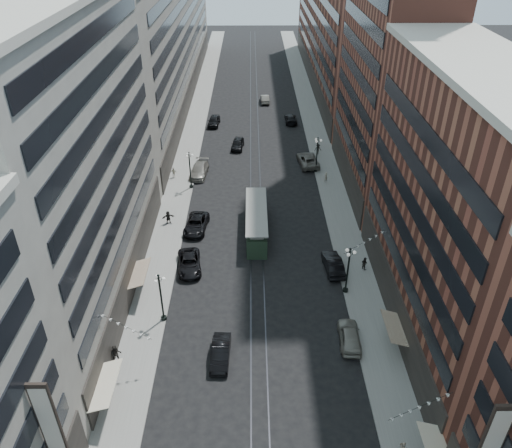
{
  "coord_description": "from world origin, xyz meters",
  "views": [
    {
      "loc": [
        -0.56,
        -8.09,
        34.24
      ],
      "look_at": [
        -0.11,
        37.56,
        5.0
      ],
      "focal_mm": 35.0,
      "sensor_mm": 36.0,
      "label": 1
    }
  ],
  "objects_px": {
    "car_10": "(333,264)",
    "car_13": "(238,144)",
    "lamppost_sw_mid": "(190,169)",
    "lamppost_sw_far": "(161,296)",
    "lamppost_se_mid": "(317,153)",
    "car_12": "(291,119)",
    "car_7": "(196,224)",
    "car_14": "(265,99)",
    "pedestrian_7": "(364,263)",
    "pedestrian_8": "(326,177)",
    "car_2": "(189,263)",
    "car_11": "(308,160)",
    "car_4": "(350,336)",
    "pedestrian_5": "(168,217)",
    "car_9": "(214,121)",
    "car_5": "(221,353)",
    "pedestrian_2": "(116,354)",
    "pedestrian_6": "(174,173)",
    "pedestrian_9": "(318,149)",
    "streetcar": "(256,222)",
    "car_8": "(199,170)",
    "lamppost_se_far": "(348,269)"
  },
  "relations": [
    {
      "from": "car_11",
      "to": "pedestrian_6",
      "type": "distance_m",
      "value": 20.75
    },
    {
      "from": "car_10",
      "to": "pedestrian_6",
      "type": "xyz_separation_m",
      "value": [
        -20.47,
        22.4,
        0.08
      ]
    },
    {
      "from": "car_8",
      "to": "car_10",
      "type": "height_order",
      "value": "car_8"
    },
    {
      "from": "lamppost_se_far",
      "to": "car_13",
      "type": "relative_size",
      "value": 1.19
    },
    {
      "from": "pedestrian_6",
      "to": "car_12",
      "type": "bearing_deg",
      "value": -126.63
    },
    {
      "from": "car_8",
      "to": "car_11",
      "type": "bearing_deg",
      "value": 17.26
    },
    {
      "from": "lamppost_sw_far",
      "to": "car_14",
      "type": "relative_size",
      "value": 1.18
    },
    {
      "from": "streetcar",
      "to": "car_4",
      "type": "bearing_deg",
      "value": -65.62
    },
    {
      "from": "car_2",
      "to": "car_11",
      "type": "distance_m",
      "value": 30.67
    },
    {
      "from": "lamppost_sw_far",
      "to": "streetcar",
      "type": "height_order",
      "value": "lamppost_sw_far"
    },
    {
      "from": "pedestrian_7",
      "to": "pedestrian_8",
      "type": "relative_size",
      "value": 0.99
    },
    {
      "from": "lamppost_se_mid",
      "to": "streetcar",
      "type": "distance_m",
      "value": 19.01
    },
    {
      "from": "lamppost_sw_mid",
      "to": "lamppost_sw_far",
      "type": "bearing_deg",
      "value": -90.0
    },
    {
      "from": "pedestrian_8",
      "to": "pedestrian_9",
      "type": "distance_m",
      "value": 9.59
    },
    {
      "from": "lamppost_se_mid",
      "to": "car_12",
      "type": "height_order",
      "value": "lamppost_se_mid"
    },
    {
      "from": "car_4",
      "to": "car_13",
      "type": "xyz_separation_m",
      "value": [
        -11.26,
        43.99,
        -0.01
      ]
    },
    {
      "from": "pedestrian_2",
      "to": "pedestrian_6",
      "type": "relative_size",
      "value": 1.29
    },
    {
      "from": "lamppost_se_far",
      "to": "pedestrian_5",
      "type": "xyz_separation_m",
      "value": [
        -20.35,
        13.57,
        -2.11
      ]
    },
    {
      "from": "car_9",
      "to": "pedestrian_5",
      "type": "relative_size",
      "value": 2.94
    },
    {
      "from": "car_8",
      "to": "car_10",
      "type": "relative_size",
      "value": 1.15
    },
    {
      "from": "car_10",
      "to": "car_7",
      "type": "bearing_deg",
      "value": -32.55
    },
    {
      "from": "lamppost_sw_mid",
      "to": "pedestrian_7",
      "type": "relative_size",
      "value": 3.64
    },
    {
      "from": "car_2",
      "to": "car_5",
      "type": "xyz_separation_m",
      "value": [
        4.12,
        -13.2,
        0.01
      ]
    },
    {
      "from": "lamppost_sw_mid",
      "to": "car_5",
      "type": "xyz_separation_m",
      "value": [
        5.8,
        -32.0,
        -2.34
      ]
    },
    {
      "from": "lamppost_se_mid",
      "to": "car_9",
      "type": "bearing_deg",
      "value": 130.83
    },
    {
      "from": "car_9",
      "to": "car_10",
      "type": "xyz_separation_m",
      "value": [
        15.85,
        -43.47,
        -0.01
      ]
    },
    {
      "from": "car_2",
      "to": "car_11",
      "type": "bearing_deg",
      "value": 51.36
    },
    {
      "from": "pedestrian_2",
      "to": "pedestrian_5",
      "type": "height_order",
      "value": "pedestrian_2"
    },
    {
      "from": "car_5",
      "to": "car_10",
      "type": "bearing_deg",
      "value": 49.35
    },
    {
      "from": "lamppost_se_mid",
      "to": "pedestrian_5",
      "type": "relative_size",
      "value": 3.32
    },
    {
      "from": "car_4",
      "to": "car_13",
      "type": "relative_size",
      "value": 1.02
    },
    {
      "from": "car_10",
      "to": "pedestrian_5",
      "type": "bearing_deg",
      "value": -31.29
    },
    {
      "from": "streetcar",
      "to": "pedestrian_2",
      "type": "bearing_deg",
      "value": -120.94
    },
    {
      "from": "pedestrian_5",
      "to": "pedestrian_7",
      "type": "height_order",
      "value": "pedestrian_5"
    },
    {
      "from": "car_5",
      "to": "car_11",
      "type": "bearing_deg",
      "value": 75.65
    },
    {
      "from": "car_10",
      "to": "car_13",
      "type": "distance_m",
      "value": 34.96
    },
    {
      "from": "car_12",
      "to": "car_9",
      "type": "bearing_deg",
      "value": 4.05
    },
    {
      "from": "car_11",
      "to": "car_12",
      "type": "xyz_separation_m",
      "value": [
        -1.42,
        17.99,
        -0.1
      ]
    },
    {
      "from": "lamppost_se_mid",
      "to": "car_2",
      "type": "xyz_separation_m",
      "value": [
        -16.73,
        -23.8,
        -2.35
      ]
    },
    {
      "from": "pedestrian_8",
      "to": "car_8",
      "type": "bearing_deg",
      "value": -26.17
    },
    {
      "from": "car_14",
      "to": "pedestrian_5",
      "type": "xyz_separation_m",
      "value": [
        -13.4,
        -46.27,
        0.21
      ]
    },
    {
      "from": "car_12",
      "to": "pedestrian_9",
      "type": "xyz_separation_m",
      "value": [
        3.39,
        -14.38,
        0.28
      ]
    },
    {
      "from": "lamppost_se_far",
      "to": "car_9",
      "type": "height_order",
      "value": "lamppost_se_far"
    },
    {
      "from": "car_14",
      "to": "car_11",
      "type": "bearing_deg",
      "value": 98.92
    },
    {
      "from": "car_7",
      "to": "car_13",
      "type": "height_order",
      "value": "car_13"
    },
    {
      "from": "car_8",
      "to": "car_13",
      "type": "xyz_separation_m",
      "value": [
        5.54,
        9.79,
        -0.04
      ]
    },
    {
      "from": "car_10",
      "to": "pedestrian_5",
      "type": "distance_m",
      "value": 21.85
    },
    {
      "from": "car_4",
      "to": "car_11",
      "type": "relative_size",
      "value": 0.78
    },
    {
      "from": "car_14",
      "to": "pedestrian_7",
      "type": "xyz_separation_m",
      "value": [
        9.6,
        -56.03,
        0.14
      ]
    },
    {
      "from": "pedestrian_2",
      "to": "pedestrian_7",
      "type": "bearing_deg",
      "value": 9.98
    }
  ]
}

